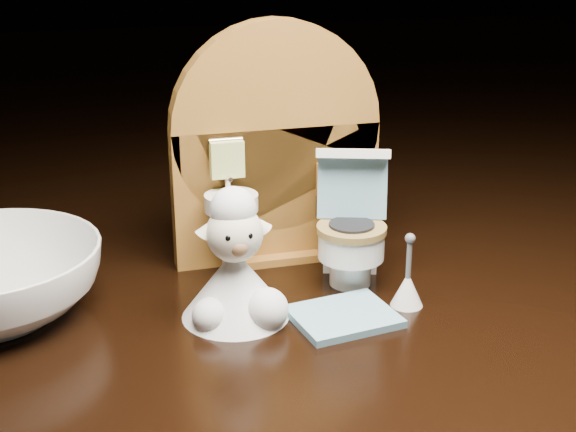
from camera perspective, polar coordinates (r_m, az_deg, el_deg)
name	(u,v)px	position (r m, az deg, el deg)	size (l,w,h in m)	color
backdrop_panel	(275,158)	(0.50, -0.94, 4.13)	(0.13, 0.05, 0.15)	#946023
toy_toilet	(351,233)	(0.48, 4.52, -1.20)	(0.05, 0.06, 0.08)	white
bath_mat	(343,316)	(0.44, 3.97, -7.14)	(0.05, 0.04, 0.00)	#6796AC
toilet_brush	(407,287)	(0.46, 8.49, -5.00)	(0.02, 0.02, 0.04)	white
plush_lamb	(236,273)	(0.43, -3.72, -4.08)	(0.06, 0.06, 0.08)	white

